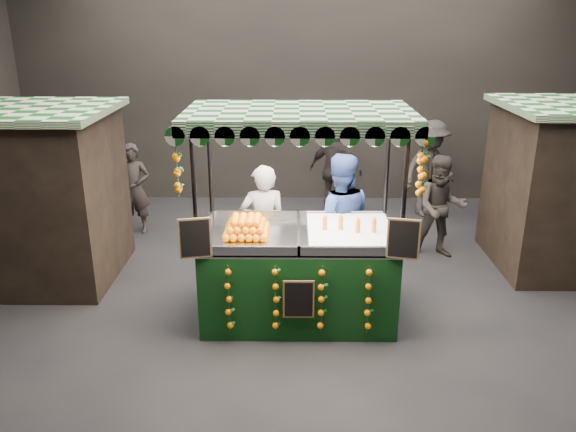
{
  "coord_description": "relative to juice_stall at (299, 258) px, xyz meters",
  "views": [
    {
      "loc": [
        -0.27,
        -7.13,
        3.87
      ],
      "look_at": [
        -0.34,
        0.16,
        1.28
      ],
      "focal_mm": 35.88,
      "sensor_mm": 36.0,
      "label": 1
    }
  ],
  "objects": [
    {
      "name": "ground",
      "position": [
        0.19,
        0.29,
        -0.86
      ],
      "size": [
        12.0,
        12.0,
        0.0
      ],
      "primitive_type": "plane",
      "color": "black",
      "rests_on": "ground"
    },
    {
      "name": "market_hall",
      "position": [
        0.19,
        0.29,
        2.52
      ],
      "size": [
        12.1,
        10.1,
        5.05
      ],
      "color": "black",
      "rests_on": "ground"
    },
    {
      "name": "neighbour_stall_left",
      "position": [
        -4.21,
        1.29,
        0.45
      ],
      "size": [
        3.0,
        2.2,
        2.6
      ],
      "color": "black",
      "rests_on": "ground"
    },
    {
      "name": "juice_stall",
      "position": [
        0.0,
        0.0,
        0.0
      ],
      "size": [
        2.86,
        1.68,
        2.77
      ],
      "color": "black",
      "rests_on": "ground"
    },
    {
      "name": "vendor_grey",
      "position": [
        -0.51,
        0.94,
        0.07
      ],
      "size": [
        0.75,
        0.56,
        1.86
      ],
      "rotation": [
        0.0,
        0.0,
        3.33
      ],
      "color": "gray",
      "rests_on": "ground"
    },
    {
      "name": "vendor_blue",
      "position": [
        0.58,
        0.94,
        0.15
      ],
      "size": [
        0.99,
        0.78,
        2.03
      ],
      "rotation": [
        0.0,
        0.0,
        3.15
      ],
      "color": "navy",
      "rests_on": "ground"
    },
    {
      "name": "shopper_0",
      "position": [
        -2.99,
        3.18,
        -0.03
      ],
      "size": [
        0.62,
        0.42,
        1.66
      ],
      "rotation": [
        0.0,
        0.0,
        -0.04
      ],
      "color": "#2A2422",
      "rests_on": "ground"
    },
    {
      "name": "shopper_1",
      "position": [
        2.34,
        2.09,
        0.0
      ],
      "size": [
        0.89,
        0.72,
        1.72
      ],
      "rotation": [
        0.0,
        0.0,
        -0.08
      ],
      "color": "#2E2925",
      "rests_on": "ground"
    },
    {
      "name": "shopper_2",
      "position": [
        0.75,
        4.14,
        0.07
      ],
      "size": [
        1.18,
        0.87,
        1.86
      ],
      "rotation": [
        0.0,
        0.0,
        2.7
      ],
      "color": "black",
      "rests_on": "ground"
    },
    {
      "name": "shopper_3",
      "position": [
        2.62,
        4.19,
        0.1
      ],
      "size": [
        1.43,
        1.24,
        1.92
      ],
      "rotation": [
        0.0,
        0.0,
        0.53
      ],
      "color": "#2E2925",
      "rests_on": "ground"
    },
    {
      "name": "shopper_4",
      "position": [
        -4.31,
        2.65,
        -0.04
      ],
      "size": [
        0.96,
        0.86,
        1.65
      ],
      "rotation": [
        0.0,
        0.0,
        3.68
      ],
      "color": "black",
      "rests_on": "ground"
    },
    {
      "name": "shopper_5",
      "position": [
        4.69,
        3.72,
        0.07
      ],
      "size": [
        0.94,
        1.81,
        1.87
      ],
      "rotation": [
        0.0,
        0.0,
        1.81
      ],
      "color": "black",
      "rests_on": "ground"
    }
  ]
}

